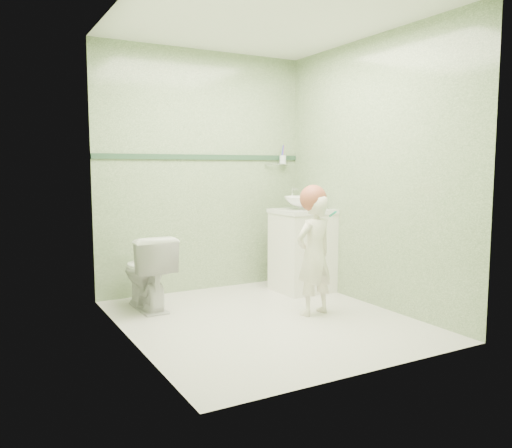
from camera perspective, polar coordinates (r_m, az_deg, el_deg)
ground at (r=4.32m, az=0.98°, el=-10.54°), size 2.50×2.50×0.00m
room_shell at (r=4.13m, az=1.01°, el=5.60°), size 2.50×2.54×2.40m
trim_stripe at (r=5.24m, az=-5.82°, el=7.37°), size 2.20×0.02×0.05m
vanity at (r=5.24m, az=5.14°, el=-3.06°), size 0.52×0.50×0.80m
counter at (r=5.19m, az=5.18°, el=1.41°), size 0.54×0.52×0.04m
basin at (r=5.18m, az=5.19°, el=2.34°), size 0.37×0.37×0.13m
faucet at (r=5.33m, az=4.08°, el=3.32°), size 0.03×0.13×0.18m
cup_holder at (r=5.60m, az=2.90°, el=7.12°), size 0.26×0.07×0.21m
toilet at (r=4.67m, az=-11.95°, el=-5.20°), size 0.39×0.66×0.66m
toddler at (r=4.39m, az=6.44°, el=-3.41°), size 0.41×0.30×1.02m
hair_cap at (r=4.36m, az=6.33°, el=2.83°), size 0.23×0.23×0.23m
teal_toothbrush at (r=4.31m, az=8.36°, el=1.16°), size 0.11×0.14×0.08m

